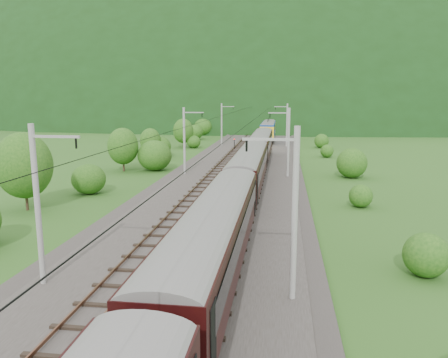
# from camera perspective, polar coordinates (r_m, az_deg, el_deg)

# --- Properties ---
(ground) EXTENTS (600.00, 600.00, 0.00)m
(ground) POSITION_cam_1_polar(r_m,az_deg,el_deg) (22.18, -7.94, -14.89)
(ground) COLOR #264A17
(ground) RESTS_ON ground
(railbed) EXTENTS (14.00, 220.00, 0.30)m
(railbed) POSITION_cam_1_polar(r_m,az_deg,el_deg) (31.20, -2.98, -6.83)
(railbed) COLOR #38332D
(railbed) RESTS_ON ground
(track_left) EXTENTS (2.40, 220.00, 0.27)m
(track_left) POSITION_cam_1_polar(r_m,az_deg,el_deg) (31.66, -7.28, -6.23)
(track_left) COLOR brown
(track_left) RESTS_ON railbed
(track_right) EXTENTS (2.40, 220.00, 0.27)m
(track_right) POSITION_cam_1_polar(r_m,az_deg,el_deg) (30.79, 1.44, -6.63)
(track_right) COLOR brown
(track_right) RESTS_ON railbed
(catenary_left) EXTENTS (2.54, 192.28, 8.00)m
(catenary_left) POSITION_cam_1_polar(r_m,az_deg,el_deg) (52.79, -5.13, 5.18)
(catenary_left) COLOR gray
(catenary_left) RESTS_ON railbed
(catenary_right) EXTENTS (2.54, 192.28, 8.00)m
(catenary_right) POSITION_cam_1_polar(r_m,az_deg,el_deg) (51.47, 8.33, 4.97)
(catenary_right) COLOR gray
(catenary_right) RESTS_ON railbed
(overhead_wires) EXTENTS (4.83, 198.00, 0.03)m
(overhead_wires) POSITION_cam_1_polar(r_m,az_deg,el_deg) (29.85, -3.11, 5.99)
(overhead_wires) COLOR black
(overhead_wires) RESTS_ON ground
(mountain_main) EXTENTS (504.00, 360.00, 244.00)m
(mountain_main) POSITION_cam_1_polar(r_m,az_deg,el_deg) (279.44, 6.69, 8.68)
(mountain_main) COLOR black
(mountain_main) RESTS_ON ground
(mountain_ridge) EXTENTS (336.00, 280.00, 132.00)m
(mountain_ridge) POSITION_cam_1_polar(r_m,az_deg,el_deg) (343.18, -13.87, 8.81)
(mountain_ridge) COLOR black
(mountain_ridge) RESTS_ON ground
(train) EXTENTS (2.78, 133.17, 4.82)m
(train) POSITION_cam_1_polar(r_m,az_deg,el_deg) (31.70, 1.80, -0.62)
(train) COLOR black
(train) RESTS_ON ground
(hazard_post_near) EXTENTS (0.17, 0.17, 1.60)m
(hazard_post_near) POSITION_cam_1_polar(r_m,az_deg,el_deg) (76.54, 2.99, 4.36)
(hazard_post_near) COLOR red
(hazard_post_near) RESTS_ON railbed
(hazard_post_far) EXTENTS (0.17, 0.17, 1.58)m
(hazard_post_far) POSITION_cam_1_polar(r_m,az_deg,el_deg) (55.72, 2.53, 1.97)
(hazard_post_far) COLOR red
(hazard_post_far) RESTS_ON railbed
(signal) EXTENTS (0.21, 0.21, 1.87)m
(signal) POSITION_cam_1_polar(r_m,az_deg,el_deg) (78.07, 1.36, 4.71)
(signal) COLOR black
(signal) RESTS_ON railbed
(vegetation_left) EXTENTS (9.44, 140.62, 6.95)m
(vegetation_left) POSITION_cam_1_polar(r_m,az_deg,el_deg) (40.86, -21.12, 0.51)
(vegetation_left) COLOR #1A4813
(vegetation_left) RESTS_ON ground
(vegetation_right) EXTENTS (4.61, 104.95, 3.23)m
(vegetation_right) POSITION_cam_1_polar(r_m,az_deg,el_deg) (40.95, 18.00, -1.50)
(vegetation_right) COLOR #1A4813
(vegetation_right) RESTS_ON ground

